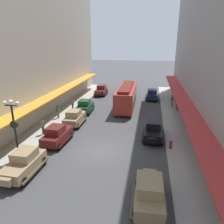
{
  "coord_description": "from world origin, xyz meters",
  "views": [
    {
      "loc": [
        4.19,
        -16.93,
        9.56
      ],
      "look_at": [
        0.0,
        6.0,
        1.8
      ],
      "focal_mm": 33.91,
      "sensor_mm": 36.0,
      "label": 1
    }
  ],
  "objects_px": {
    "fire_hydrant": "(170,144)",
    "pedestrian_0": "(43,127)",
    "parked_car_3": "(85,106)",
    "pedestrian_1": "(177,104)",
    "parked_car_1": "(24,162)",
    "parked_car_2": "(57,134)",
    "parked_car_4": "(150,192)",
    "streetcar": "(126,96)",
    "pedestrian_2": "(172,101)",
    "lamp_post_with_clock": "(15,127)",
    "pedestrian_4": "(73,105)",
    "parked_car_6": "(101,90)",
    "parked_car_0": "(152,94)",
    "parked_car_7": "(153,130)",
    "pedestrian_3": "(58,112)",
    "parked_car_5": "(75,117)"
  },
  "relations": [
    {
      "from": "fire_hydrant",
      "to": "pedestrian_0",
      "type": "relative_size",
      "value": 0.5
    },
    {
      "from": "parked_car_3",
      "to": "pedestrian_1",
      "type": "distance_m",
      "value": 13.19
    },
    {
      "from": "parked_car_1",
      "to": "parked_car_2",
      "type": "xyz_separation_m",
      "value": [
        0.28,
        5.26,
        0.0
      ]
    },
    {
      "from": "parked_car_4",
      "to": "fire_hydrant",
      "type": "bearing_deg",
      "value": 76.12
    },
    {
      "from": "parked_car_3",
      "to": "streetcar",
      "type": "distance_m",
      "value": 6.36
    },
    {
      "from": "parked_car_2",
      "to": "pedestrian_2",
      "type": "relative_size",
      "value": 2.58
    },
    {
      "from": "lamp_post_with_clock",
      "to": "pedestrian_2",
      "type": "distance_m",
      "value": 23.02
    },
    {
      "from": "pedestrian_2",
      "to": "pedestrian_4",
      "type": "xyz_separation_m",
      "value": [
        -14.22,
        -4.69,
        -0.02
      ]
    },
    {
      "from": "streetcar",
      "to": "pedestrian_0",
      "type": "height_order",
      "value": "streetcar"
    },
    {
      "from": "lamp_post_with_clock",
      "to": "pedestrian_0",
      "type": "relative_size",
      "value": 3.15
    },
    {
      "from": "parked_car_6",
      "to": "pedestrian_0",
      "type": "relative_size",
      "value": 2.6
    },
    {
      "from": "parked_car_0",
      "to": "parked_car_6",
      "type": "bearing_deg",
      "value": 169.38
    },
    {
      "from": "parked_car_7",
      "to": "parked_car_3",
      "type": "bearing_deg",
      "value": 143.27
    },
    {
      "from": "streetcar",
      "to": "parked_car_0",
      "type": "bearing_deg",
      "value": 56.2
    },
    {
      "from": "parked_car_4",
      "to": "parked_car_7",
      "type": "xyz_separation_m",
      "value": [
        0.25,
        9.59,
        0.0
      ]
    },
    {
      "from": "fire_hydrant",
      "to": "pedestrian_3",
      "type": "xyz_separation_m",
      "value": [
        -13.66,
        5.95,
        0.45
      ]
    },
    {
      "from": "parked_car_4",
      "to": "fire_hydrant",
      "type": "distance_m",
      "value": 7.64
    },
    {
      "from": "streetcar",
      "to": "pedestrian_1",
      "type": "height_order",
      "value": "streetcar"
    },
    {
      "from": "parked_car_7",
      "to": "parked_car_2",
      "type": "bearing_deg",
      "value": -163.84
    },
    {
      "from": "pedestrian_4",
      "to": "parked_car_6",
      "type": "bearing_deg",
      "value": 80.25
    },
    {
      "from": "parked_car_5",
      "to": "pedestrian_1",
      "type": "xyz_separation_m",
      "value": [
        12.7,
        7.6,
        0.07
      ]
    },
    {
      "from": "parked_car_1",
      "to": "parked_car_3",
      "type": "xyz_separation_m",
      "value": [
        0.09,
        15.05,
        0.0
      ]
    },
    {
      "from": "parked_car_7",
      "to": "pedestrian_4",
      "type": "height_order",
      "value": "parked_car_7"
    },
    {
      "from": "pedestrian_1",
      "to": "pedestrian_3",
      "type": "height_order",
      "value": "same"
    },
    {
      "from": "parked_car_0",
      "to": "pedestrian_3",
      "type": "bearing_deg",
      "value": -134.66
    },
    {
      "from": "parked_car_1",
      "to": "pedestrian_2",
      "type": "relative_size",
      "value": 2.57
    },
    {
      "from": "pedestrian_0",
      "to": "parked_car_1",
      "type": "bearing_deg",
      "value": -73.74
    },
    {
      "from": "streetcar",
      "to": "pedestrian_0",
      "type": "relative_size",
      "value": 5.87
    },
    {
      "from": "parked_car_3",
      "to": "pedestrian_4",
      "type": "relative_size",
      "value": 2.63
    },
    {
      "from": "streetcar",
      "to": "pedestrian_4",
      "type": "distance_m",
      "value": 8.0
    },
    {
      "from": "parked_car_4",
      "to": "pedestrian_3",
      "type": "bearing_deg",
      "value": 131.52
    },
    {
      "from": "parked_car_5",
      "to": "pedestrian_2",
      "type": "bearing_deg",
      "value": 38.04
    },
    {
      "from": "parked_car_4",
      "to": "parked_car_6",
      "type": "distance_m",
      "value": 28.74
    },
    {
      "from": "parked_car_1",
      "to": "parked_car_3",
      "type": "bearing_deg",
      "value": 89.66
    },
    {
      "from": "fire_hydrant",
      "to": "parked_car_7",
      "type": "bearing_deg",
      "value": 125.96
    },
    {
      "from": "parked_car_6",
      "to": "parked_car_7",
      "type": "height_order",
      "value": "same"
    },
    {
      "from": "streetcar",
      "to": "parked_car_1",
      "type": "bearing_deg",
      "value": -107.25
    },
    {
      "from": "parked_car_2",
      "to": "pedestrian_3",
      "type": "distance_m",
      "value": 7.03
    },
    {
      "from": "lamp_post_with_clock",
      "to": "pedestrian_0",
      "type": "xyz_separation_m",
      "value": [
        -0.37,
        4.98,
        -2.0
      ]
    },
    {
      "from": "parked_car_3",
      "to": "pedestrian_4",
      "type": "xyz_separation_m",
      "value": [
        -1.87,
        0.08,
        0.05
      ]
    },
    {
      "from": "streetcar",
      "to": "pedestrian_4",
      "type": "relative_size",
      "value": 5.87
    },
    {
      "from": "parked_car_2",
      "to": "streetcar",
      "type": "distance_m",
      "value": 13.91
    },
    {
      "from": "parked_car_7",
      "to": "lamp_post_with_clock",
      "type": "xyz_separation_m",
      "value": [
        -11.17,
        -6.29,
        2.04
      ]
    },
    {
      "from": "parked_car_2",
      "to": "lamp_post_with_clock",
      "type": "distance_m",
      "value": 4.53
    },
    {
      "from": "parked_car_5",
      "to": "streetcar",
      "type": "height_order",
      "value": "streetcar"
    },
    {
      "from": "streetcar",
      "to": "pedestrian_3",
      "type": "relative_size",
      "value": 5.77
    },
    {
      "from": "parked_car_7",
      "to": "lamp_post_with_clock",
      "type": "bearing_deg",
      "value": -150.61
    },
    {
      "from": "parked_car_5",
      "to": "pedestrian_1",
      "type": "bearing_deg",
      "value": 30.9
    },
    {
      "from": "parked_car_5",
      "to": "parked_car_7",
      "type": "xyz_separation_m",
      "value": [
        9.33,
        -2.34,
        0.0
      ]
    },
    {
      "from": "lamp_post_with_clock",
      "to": "pedestrian_3",
      "type": "xyz_separation_m",
      "value": [
        -0.91,
        10.06,
        -1.97
      ]
    }
  ]
}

